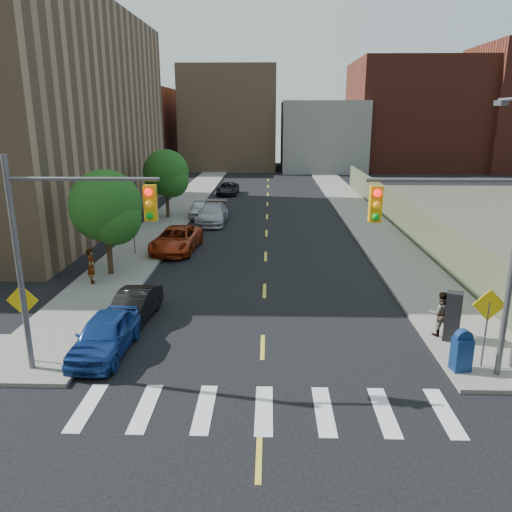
# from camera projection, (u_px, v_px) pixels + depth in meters

# --- Properties ---
(sidewalk_nw) EXTENTS (3.50, 73.00, 0.15)m
(sidewalk_nw) POSITION_uv_depth(u_px,v_px,m) (191.00, 197.00, 50.45)
(sidewalk_nw) COLOR gray
(sidewalk_nw) RESTS_ON ground
(sidewalk_ne) EXTENTS (3.50, 73.00, 0.15)m
(sidewalk_ne) POSITION_uv_depth(u_px,v_px,m) (345.00, 198.00, 50.04)
(sidewalk_ne) COLOR gray
(sidewalk_ne) RESTS_ON ground
(fence_north) EXTENTS (0.12, 44.00, 2.50)m
(fence_north) POSITION_uv_depth(u_px,v_px,m) (397.00, 211.00, 36.69)
(fence_north) COLOR #565B3F
(fence_north) RESTS_ON ground
(bg_bldg_west) EXTENTS (14.00, 18.00, 12.00)m
(bg_bldg_west) POSITION_uv_depth(u_px,v_px,m) (126.00, 129.00, 76.62)
(bg_bldg_west) COLOR #592319
(bg_bldg_west) RESTS_ON ground
(bg_bldg_midwest) EXTENTS (14.00, 16.00, 15.00)m
(bg_bldg_midwest) POSITION_uv_depth(u_px,v_px,m) (231.00, 119.00, 77.71)
(bg_bldg_midwest) COLOR #8C6B4C
(bg_bldg_midwest) RESTS_ON ground
(bg_bldg_center) EXTENTS (12.00, 16.00, 10.00)m
(bg_bldg_center) POSITION_uv_depth(u_px,v_px,m) (321.00, 136.00, 76.09)
(bg_bldg_center) COLOR gray
(bg_bldg_center) RESTS_ON ground
(bg_bldg_east) EXTENTS (18.00, 18.00, 16.00)m
(bg_bldg_east) POSITION_uv_depth(u_px,v_px,m) (412.00, 115.00, 76.83)
(bg_bldg_east) COLOR #592319
(bg_bldg_east) RESTS_ON ground
(signal_nw) EXTENTS (4.59, 0.30, 7.00)m
(signal_nw) POSITION_uv_depth(u_px,v_px,m) (64.00, 238.00, 15.05)
(signal_nw) COLOR #59595E
(signal_nw) RESTS_ON ground
(signal_ne) EXTENTS (4.59, 0.30, 7.00)m
(signal_ne) POSITION_uv_depth(u_px,v_px,m) (464.00, 240.00, 14.73)
(signal_ne) COLOR #59595E
(signal_ne) RESTS_ON ground
(warn_sign_nw) EXTENTS (1.06, 0.06, 2.83)m
(warn_sign_nw) POSITION_uv_depth(u_px,v_px,m) (24.00, 309.00, 16.27)
(warn_sign_nw) COLOR #59595E
(warn_sign_nw) RESTS_ON ground
(warn_sign_ne) EXTENTS (1.06, 0.06, 2.83)m
(warn_sign_ne) POSITION_uv_depth(u_px,v_px,m) (488.00, 314.00, 15.87)
(warn_sign_ne) COLOR #59595E
(warn_sign_ne) RESTS_ON ground
(warn_sign_midwest) EXTENTS (1.06, 0.06, 2.83)m
(warn_sign_midwest) POSITION_uv_depth(u_px,v_px,m) (133.00, 223.00, 29.26)
(warn_sign_midwest) COLOR #59595E
(warn_sign_midwest) RESTS_ON ground
(tree_west_near) EXTENTS (3.66, 3.64, 5.52)m
(tree_west_near) POSITION_uv_depth(u_px,v_px,m) (106.00, 210.00, 25.05)
(tree_west_near) COLOR #332114
(tree_west_near) RESTS_ON ground
(tree_west_far) EXTENTS (3.66, 3.64, 5.52)m
(tree_west_far) POSITION_uv_depth(u_px,v_px,m) (166.00, 175.00, 39.48)
(tree_west_far) COLOR #332114
(tree_west_far) RESTS_ON ground
(parked_car_blue) EXTENTS (1.80, 4.20, 1.41)m
(parked_car_blue) POSITION_uv_depth(u_px,v_px,m) (105.00, 335.00, 17.39)
(parked_car_blue) COLOR navy
(parked_car_blue) RESTS_ON ground
(parked_car_black) EXTENTS (1.69, 3.89, 1.24)m
(parked_car_black) POSITION_uv_depth(u_px,v_px,m) (134.00, 306.00, 20.22)
(parked_car_black) COLOR black
(parked_car_black) RESTS_ON ground
(parked_car_red) EXTENTS (2.82, 5.45, 1.47)m
(parked_car_red) POSITION_uv_depth(u_px,v_px,m) (176.00, 239.00, 30.57)
(parked_car_red) COLOR #A52E10
(parked_car_red) RESTS_ON ground
(parked_car_silver) EXTENTS (2.24, 5.32, 1.53)m
(parked_car_silver) POSITION_uv_depth(u_px,v_px,m) (212.00, 214.00, 38.38)
(parked_car_silver) COLOR #AAABB2
(parked_car_silver) RESTS_ON ground
(parked_car_white) EXTENTS (1.88, 4.17, 1.39)m
(parked_car_white) POSITION_uv_depth(u_px,v_px,m) (200.00, 209.00, 40.66)
(parked_car_white) COLOR silver
(parked_car_white) RESTS_ON ground
(parked_car_maroon) EXTENTS (1.36, 3.82, 1.26)m
(parked_car_maroon) POSITION_uv_depth(u_px,v_px,m) (217.00, 208.00, 41.38)
(parked_car_maroon) COLOR #400F0C
(parked_car_maroon) RESTS_ON ground
(parked_car_grey) EXTENTS (2.23, 4.59, 1.26)m
(parked_car_grey) POSITION_uv_depth(u_px,v_px,m) (228.00, 188.00, 52.47)
(parked_car_grey) COLOR black
(parked_car_grey) RESTS_ON ground
(mailbox) EXTENTS (0.65, 0.54, 1.41)m
(mailbox) POSITION_uv_depth(u_px,v_px,m) (462.00, 351.00, 15.96)
(mailbox) COLOR navy
(mailbox) RESTS_ON sidewalk_ne
(payphone) EXTENTS (0.68, 0.62, 1.85)m
(payphone) POSITION_uv_depth(u_px,v_px,m) (453.00, 316.00, 18.03)
(payphone) COLOR black
(payphone) RESTS_ON sidewalk_ne
(pedestrian_west) EXTENTS (0.62, 0.74, 1.74)m
(pedestrian_west) POSITION_uv_depth(u_px,v_px,m) (91.00, 266.00, 24.24)
(pedestrian_west) COLOR gray
(pedestrian_west) RESTS_ON sidewalk_nw
(pedestrian_east) EXTENTS (0.86, 0.68, 1.72)m
(pedestrian_east) POSITION_uv_depth(u_px,v_px,m) (440.00, 314.00, 18.47)
(pedestrian_east) COLOR gray
(pedestrian_east) RESTS_ON sidewalk_ne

